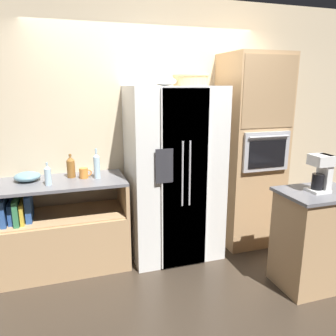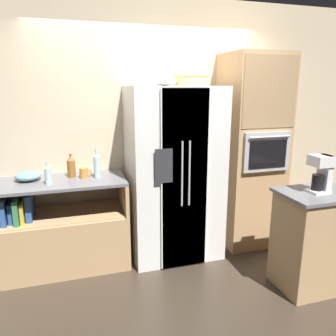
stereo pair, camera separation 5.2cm
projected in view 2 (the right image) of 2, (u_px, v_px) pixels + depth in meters
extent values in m
plane|color=#382D23|center=(159.00, 256.00, 3.68)|extent=(20.00, 20.00, 0.00)
cube|color=beige|center=(148.00, 127.00, 3.76)|extent=(12.00, 0.06, 2.80)
cube|color=tan|center=(67.00, 240.00, 3.44)|extent=(1.24, 0.62, 0.57)
cube|color=tan|center=(65.00, 214.00, 3.37)|extent=(1.19, 0.57, 0.02)
cube|color=tan|center=(123.00, 194.00, 3.50)|extent=(0.04, 0.62, 0.34)
cube|color=slate|center=(62.00, 182.00, 3.29)|extent=(1.24, 0.62, 0.03)
cube|color=#284C8E|center=(6.00, 208.00, 3.16)|extent=(0.05, 0.38, 0.26)
cube|color=#284C8E|center=(13.00, 210.00, 3.18)|extent=(0.05, 0.30, 0.20)
cube|color=#337A4C|center=(18.00, 207.00, 3.19)|extent=(0.05, 0.42, 0.25)
cube|color=gold|center=(24.00, 209.00, 3.21)|extent=(0.03, 0.37, 0.20)
cube|color=#284C8E|center=(29.00, 206.00, 3.22)|extent=(0.05, 0.29, 0.26)
cube|color=white|center=(174.00, 173.00, 3.58)|extent=(0.97, 0.69, 1.87)
cube|color=white|center=(184.00, 182.00, 3.25)|extent=(0.48, 0.02, 1.83)
cube|color=white|center=(185.00, 182.00, 3.25)|extent=(0.48, 0.02, 1.83)
cylinder|color=#B2B2B7|center=(182.00, 174.00, 3.19)|extent=(0.02, 0.02, 0.65)
cylinder|color=#B2B2B7|center=(189.00, 174.00, 3.21)|extent=(0.02, 0.02, 0.65)
cube|color=#2D2D33|center=(164.00, 166.00, 3.13)|extent=(0.18, 0.01, 0.34)
cube|color=tan|center=(251.00, 152.00, 3.83)|extent=(0.67, 0.62, 2.22)
cube|color=#ADADB2|center=(267.00, 152.00, 3.51)|extent=(0.55, 0.04, 0.43)
cube|color=black|center=(268.00, 155.00, 3.50)|extent=(0.45, 0.01, 0.30)
cylinder|color=#B2B2B7|center=(270.00, 137.00, 3.44)|extent=(0.48, 0.02, 0.02)
cube|color=#A68259|center=(271.00, 92.00, 3.37)|extent=(0.63, 0.01, 0.74)
cube|color=tan|center=(314.00, 242.00, 3.04)|extent=(0.64, 0.47, 0.91)
cube|color=slate|center=(320.00, 194.00, 2.93)|extent=(0.70, 0.51, 0.03)
cylinder|color=tan|center=(191.00, 81.00, 3.43)|extent=(0.36, 0.36, 0.10)
torus|color=tan|center=(191.00, 76.00, 3.41)|extent=(0.39, 0.39, 0.03)
ellipsoid|color=white|center=(165.00, 81.00, 3.27)|extent=(0.24, 0.24, 0.08)
cylinder|color=silver|center=(48.00, 177.00, 3.12)|extent=(0.06, 0.06, 0.16)
cone|color=silver|center=(47.00, 167.00, 3.10)|extent=(0.06, 0.06, 0.03)
cylinder|color=silver|center=(47.00, 164.00, 3.09)|extent=(0.02, 0.02, 0.03)
cylinder|color=brown|center=(71.00, 169.00, 3.38)|extent=(0.08, 0.08, 0.18)
cone|color=brown|center=(71.00, 158.00, 3.36)|extent=(0.08, 0.08, 0.05)
cylinder|color=brown|center=(70.00, 155.00, 3.35)|extent=(0.03, 0.03, 0.02)
cylinder|color=silver|center=(97.00, 167.00, 3.35)|extent=(0.06, 0.06, 0.22)
cone|color=silver|center=(96.00, 155.00, 3.32)|extent=(0.06, 0.06, 0.04)
cylinder|color=silver|center=(96.00, 151.00, 3.31)|extent=(0.02, 0.02, 0.05)
cylinder|color=orange|center=(84.00, 173.00, 3.36)|extent=(0.09, 0.09, 0.10)
torus|color=orange|center=(88.00, 172.00, 3.38)|extent=(0.07, 0.01, 0.07)
ellipsoid|color=#668C99|center=(28.00, 176.00, 3.27)|extent=(0.25, 0.25, 0.09)
cube|color=white|center=(318.00, 191.00, 2.91)|extent=(0.17, 0.17, 0.02)
cylinder|color=black|center=(317.00, 182.00, 2.89)|extent=(0.10, 0.10, 0.14)
cube|color=white|center=(325.00, 174.00, 2.89)|extent=(0.06, 0.14, 0.34)
cube|color=white|center=(321.00, 161.00, 2.84)|extent=(0.17, 0.17, 0.09)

